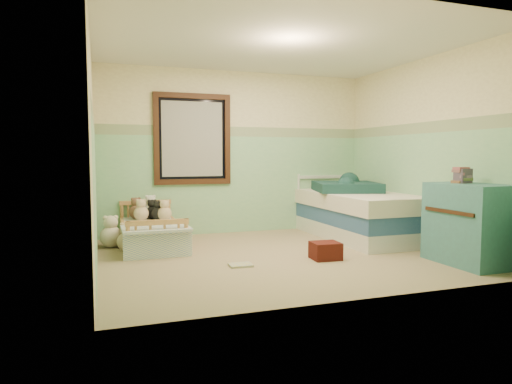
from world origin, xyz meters
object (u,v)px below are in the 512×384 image
object	(u,v)px
floor_book	(241,265)
dresser	(469,224)
toddler_bed_frame	(151,239)
plush_floor_tan	(127,242)
twin_bed_frame	(359,230)
plush_floor_cream	(111,237)
red_pillow	(325,251)

from	to	relation	value
floor_book	dresser	bearing A→B (deg)	-14.11
toddler_bed_frame	plush_floor_tan	size ratio (longest dim) A/B	5.92
plush_floor_tan	twin_bed_frame	size ratio (longest dim) A/B	0.12
plush_floor_tan	floor_book	size ratio (longest dim) A/B	1.00
plush_floor_cream	dresser	world-z (taller)	dresser
dresser	plush_floor_cream	bearing A→B (deg)	148.85
plush_floor_tan	red_pillow	distance (m)	2.47
plush_floor_tan	floor_book	xyz separation A→B (m)	(1.12, -1.21, -0.11)
plush_floor_tan	twin_bed_frame	distance (m)	3.28
twin_bed_frame	floor_book	world-z (taller)	twin_bed_frame
twin_bed_frame	red_pillow	size ratio (longest dim) A/B	6.67
plush_floor_cream	plush_floor_tan	xyz separation A→B (m)	(0.18, -0.32, -0.02)
toddler_bed_frame	red_pillow	xyz separation A→B (m)	(1.83, -1.42, 0.01)
plush_floor_cream	red_pillow	size ratio (longest dim) A/B	0.89
plush_floor_cream	red_pillow	world-z (taller)	plush_floor_cream
plush_floor_cream	dresser	xyz separation A→B (m)	(3.73, -2.25, 0.30)
plush_floor_cream	twin_bed_frame	world-z (taller)	plush_floor_cream
toddler_bed_frame	floor_book	bearing A→B (deg)	-60.57
red_pillow	plush_floor_tan	bearing A→B (deg)	150.61
dresser	twin_bed_frame	bearing A→B (deg)	98.16
plush_floor_tan	floor_book	world-z (taller)	plush_floor_tan
dresser	floor_book	bearing A→B (deg)	163.33
toddler_bed_frame	dresser	distance (m)	3.88
dresser	red_pillow	xyz separation A→B (m)	(-1.39, 0.72, -0.35)
red_pillow	floor_book	distance (m)	1.03
toddler_bed_frame	plush_floor_cream	size ratio (longest dim) A/B	5.14
twin_bed_frame	dresser	world-z (taller)	dresser
plush_floor_tan	floor_book	bearing A→B (deg)	-47.10
toddler_bed_frame	twin_bed_frame	xyz separation A→B (m)	(2.96, -0.32, 0.02)
red_pillow	toddler_bed_frame	bearing A→B (deg)	142.12
plush_floor_cream	dresser	distance (m)	4.36
toddler_bed_frame	plush_floor_cream	world-z (taller)	plush_floor_cream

